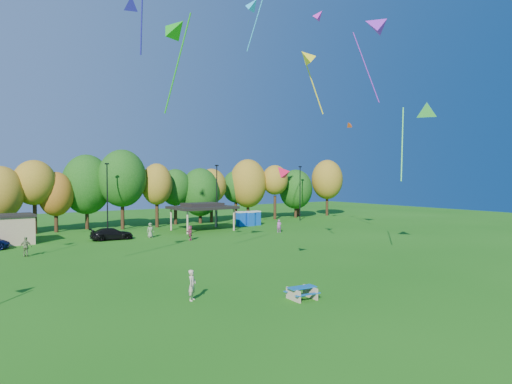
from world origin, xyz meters
TOP-DOWN VIEW (x-y plane):
  - ground at (0.00, 0.00)m, footprint 160.00×160.00m
  - tree_line at (-1.03, 45.51)m, footprint 93.57×10.55m
  - lamp_posts at (2.00, 40.00)m, footprint 64.50×0.25m
  - utility_building at (-10.00, 38.00)m, footprint 6.30×4.30m
  - pavilion at (14.00, 37.00)m, footprint 8.20×6.20m
  - porta_potties at (22.54, 38.31)m, footprint 3.75×1.62m
  - picnic_table at (2.34, 2.62)m, footprint 1.86×1.58m
  - kite_flyer at (-3.23, 6.16)m, footprint 0.79×0.78m
  - car_d at (0.91, 34.85)m, footprint 4.97×2.34m
  - far_person_0 at (5.32, 34.05)m, footprint 0.89×0.59m
  - far_person_1 at (-9.04, 28.27)m, footprint 1.13×0.99m
  - far_person_4 at (21.30, 29.31)m, footprint 0.73×0.65m
  - far_person_5 at (8.28, 29.36)m, footprint 0.83×1.68m
  - kite_0 at (5.92, 9.19)m, footprint 1.55×1.67m
  - kite_2 at (19.46, 6.05)m, footprint 4.34×3.45m
  - kite_4 at (-4.24, 13.26)m, footprint 1.45×2.74m
  - kite_5 at (30.26, 25.46)m, footprint 1.38×1.18m
  - kite_6 at (18.31, 18.51)m, footprint 1.81×1.90m
  - kite_8 at (9.86, 10.89)m, footprint 3.27×1.92m
  - kite_9 at (20.09, 12.62)m, footprint 3.64×4.93m
  - kite_14 at (-1.02, 12.84)m, footprint 2.58×4.40m
  - kite_15 at (13.52, 24.08)m, footprint 2.43×3.81m

SIDE VIEW (x-z plane):
  - ground at x=0.00m, z-range 0.00..0.00m
  - picnic_table at x=2.34m, z-range 0.06..0.82m
  - car_d at x=0.91m, z-range 0.00..1.40m
  - far_person_4 at x=21.30m, z-range 0.00..1.68m
  - far_person_5 at x=8.28m, z-range 0.00..1.73m
  - far_person_0 at x=5.32m, z-range 0.00..1.80m
  - far_person_1 at x=-9.04m, z-range 0.00..1.83m
  - kite_flyer at x=-3.23m, z-range 0.00..1.84m
  - porta_potties at x=22.54m, z-range 0.01..2.19m
  - utility_building at x=-10.00m, z-range 0.01..3.26m
  - pavilion at x=14.00m, z-range 1.34..5.11m
  - lamp_posts at x=2.00m, z-range 0.36..9.45m
  - tree_line at x=-1.03m, z-range 0.34..11.49m
  - kite_0 at x=5.92m, z-range 7.13..8.48m
  - kite_2 at x=19.46m, z-range 9.53..17.26m
  - kite_5 at x=30.26m, z-range 13.86..15.05m
  - kite_8 at x=9.86m, z-range 14.62..20.10m
  - kite_14 at x=-1.02m, z-range 14.48..22.04m
  - kite_4 at x=-4.24m, z-range 17.30..21.74m
  - kite_9 at x=20.09m, z-range 18.02..26.75m
  - kite_6 at x=18.31m, z-range 23.98..25.48m
  - kite_15 at x=13.52m, z-range 23.22..29.74m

